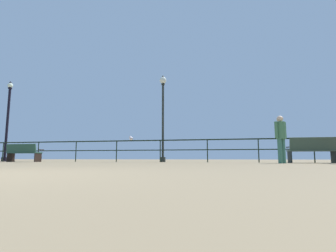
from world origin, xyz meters
The scene contains 7 objects.
pier_railing centered at (0.00, 8.99, 0.73)m, with size 20.75×0.05×0.98m.
bench_far_left centered at (-6.40, 8.23, 0.46)m, with size 1.61×0.67×0.83m.
bench_near_left centered at (5.90, 8.23, 0.51)m, with size 1.61×0.72×0.93m.
lamppost_left centered at (-8.44, 9.28, 2.14)m, with size 0.30×0.30×4.31m.
lamppost_center centered at (0.05, 9.28, 2.42)m, with size 0.32×0.32×4.05m.
person_by_bench centered at (4.65, 7.22, 0.93)m, with size 0.42×0.37×1.61m.
seagull_on_rail centered at (-1.38, 9.01, 1.07)m, with size 0.30×0.37×0.20m.
Camera 1 is at (2.74, -2.02, 0.18)m, focal length 27.33 mm.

